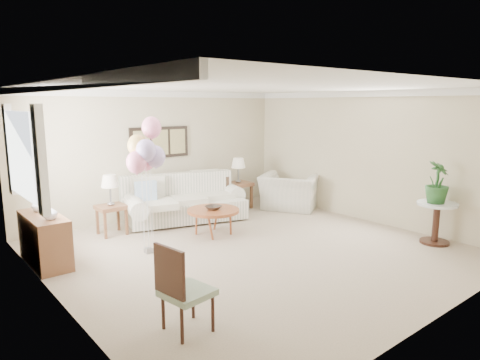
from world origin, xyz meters
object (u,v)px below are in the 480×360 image
Objects in this scene: coffee_table at (213,211)px; accent_chair at (181,287)px; balloon_cluster at (146,151)px; sofa at (185,203)px; armchair at (289,192)px.

accent_chair reaches higher than coffee_table.
sofa is at bearing 40.70° from balloon_cluster.
coffee_table is 1.81m from balloon_cluster.
sofa is 1.15m from coffee_table.
coffee_table is 3.38m from accent_chair.
armchair is (2.47, 0.50, -0.05)m from coffee_table.
balloon_cluster reaches higher than sofa.
coffee_table is (-0.12, -1.15, 0.07)m from sofa.
coffee_table is 2.52m from armchair.
balloon_cluster reaches higher than armchair.
armchair is at bearing 9.23° from balloon_cluster.
accent_chair reaches higher than sofa.
sofa is 4.37m from accent_chair.
armchair is at bearing 11.48° from coffee_table.
coffee_table is 0.78× the size of armchair.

